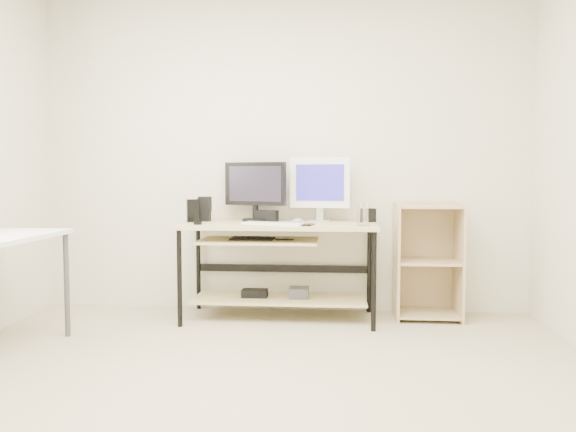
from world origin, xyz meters
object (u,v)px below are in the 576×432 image
(desk, at_px, (276,250))
(shelf_unit, at_px, (427,260))
(audio_controller, at_px, (192,211))
(black_monitor, at_px, (255,188))
(white_imac, at_px, (320,184))

(desk, relative_size, shelf_unit, 1.67)
(desk, bearing_deg, audio_controller, 175.87)
(shelf_unit, relative_size, black_monitor, 1.76)
(black_monitor, bearing_deg, desk, -27.31)
(black_monitor, bearing_deg, white_imac, 19.18)
(shelf_unit, relative_size, audio_controller, 4.94)
(white_imac, bearing_deg, audio_controller, -164.33)
(desk, xyz_separation_m, white_imac, (0.33, 0.20, 0.51))
(desk, distance_m, shelf_unit, 1.19)
(desk, xyz_separation_m, shelf_unit, (1.18, 0.16, -0.09))
(black_monitor, xyz_separation_m, white_imac, (0.52, 0.02, 0.03))
(white_imac, distance_m, audio_controller, 1.03)
(shelf_unit, height_order, audio_controller, audio_controller)
(white_imac, height_order, audio_controller, white_imac)
(white_imac, relative_size, audio_controller, 2.83)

